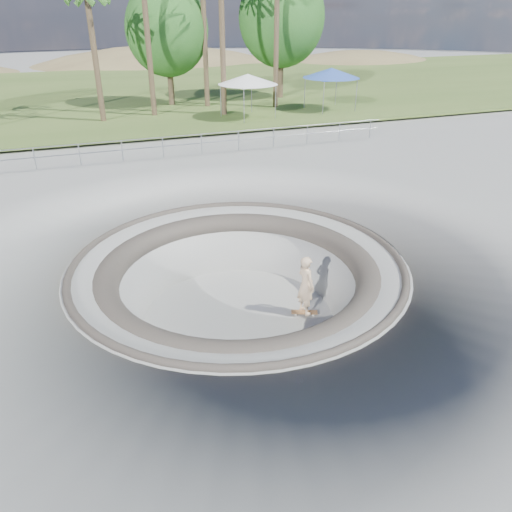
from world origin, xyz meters
name	(u,v)px	position (x,y,z in m)	size (l,w,h in m)	color
ground	(238,263)	(0.00, 0.00, 0.00)	(180.00, 180.00, 0.00)	gray
skate_bowl	(239,313)	(0.00, 0.00, -1.83)	(14.00, 14.00, 4.10)	gray
grass_strip	(116,92)	(0.00, 34.00, 0.22)	(180.00, 36.00, 0.12)	#445E25
distant_hills	(133,121)	(3.78, 57.17, -7.02)	(103.20, 45.00, 28.60)	brown
safety_railing	(163,147)	(0.00, 12.00, 0.69)	(25.00, 0.06, 1.03)	gray
skateboard	(304,312)	(2.00, -0.71, -1.83)	(0.87, 0.55, 0.09)	#98683D
skater	(306,285)	(2.00, -0.71, -0.81)	(0.73, 0.48, 2.00)	#D9B58D
canopy_white	(248,79)	(7.14, 19.43, 2.72)	(5.26, 5.26, 2.79)	gray
canopy_blue	(331,73)	(13.63, 20.13, 2.78)	(5.65, 5.65, 2.86)	gray
bushy_tree_mid	(167,30)	(3.34, 26.10, 5.50)	(5.95, 5.41, 8.59)	brown
bushy_tree_right	(282,18)	(12.38, 26.37, 6.19)	(6.72, 6.11, 9.70)	brown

